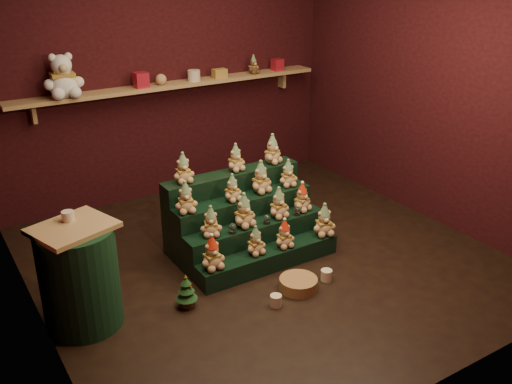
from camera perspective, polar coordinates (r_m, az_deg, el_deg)
ground at (r=5.38m, az=0.95°, el=-6.74°), size 4.00×4.00×0.00m
back_wall at (r=6.60m, az=-8.92°, el=11.68°), size 4.00×0.10×2.80m
front_wall at (r=3.41m, az=20.29°, el=-0.35°), size 4.00×0.10×2.80m
left_wall at (r=4.13m, az=-23.50°, el=3.20°), size 0.10×4.00×2.80m
right_wall at (r=6.17m, az=17.47°, el=10.12°), size 0.10×4.00×2.80m
back_shelf at (r=6.47m, az=-8.22°, el=10.52°), size 3.60×0.26×0.24m
riser_tier_front at (r=5.20m, az=1.29°, el=-6.70°), size 1.40×0.22×0.18m
riser_tier_midfront at (r=5.32m, az=-0.01°, el=-4.87°), size 1.40×0.22×0.36m
riser_tier_midback at (r=5.45m, az=-1.24°, el=-3.11°), size 1.40×0.22×0.54m
riser_tier_back at (r=5.58m, az=-2.42°, el=-1.44°), size 1.40×0.22×0.72m
teddy_0 at (r=4.82m, az=-4.42°, el=-6.06°), size 0.23×0.20×0.30m
teddy_1 at (r=5.04m, az=-0.05°, el=-4.87°), size 0.20×0.18×0.26m
teddy_2 at (r=5.16m, az=2.86°, el=-4.18°), size 0.19×0.17×0.27m
teddy_3 at (r=5.39m, az=6.82°, el=-2.78°), size 0.26×0.25×0.31m
teddy_4 at (r=4.98m, az=-4.54°, el=-2.93°), size 0.25×0.24×0.27m
teddy_5 at (r=5.12m, az=-1.22°, el=-1.85°), size 0.26×0.25×0.31m
teddy_6 at (r=5.30m, az=2.27°, el=-1.09°), size 0.22×0.21×0.29m
teddy_7 at (r=5.45m, az=4.62°, el=-0.52°), size 0.24×0.23×0.28m
teddy_8 at (r=5.01m, az=-7.05°, el=-0.53°), size 0.23×0.22×0.28m
teddy_9 at (r=5.21m, az=-2.39°, el=0.42°), size 0.21×0.19×0.25m
teddy_10 at (r=5.39m, az=0.48°, el=1.51°), size 0.25×0.23×0.31m
teddy_11 at (r=5.55m, az=3.22°, el=1.89°), size 0.21×0.20×0.26m
teddy_12 at (r=5.19m, az=-7.31°, el=2.40°), size 0.21×0.19×0.28m
teddy_13 at (r=5.43m, az=-2.05°, el=3.45°), size 0.21×0.19×0.26m
teddy_14 at (r=5.63m, az=1.64°, el=4.31°), size 0.26×0.25×0.29m
snow_globe_a at (r=5.04m, az=-2.37°, el=-3.65°), size 0.07×0.07×0.09m
snow_globe_b at (r=5.21m, az=1.08°, el=-2.73°), size 0.06×0.06×0.09m
snow_globe_c at (r=5.39m, az=4.13°, el=-1.88°), size 0.07×0.07×0.09m
side_table at (r=4.51m, az=-17.23°, el=-8.07°), size 0.66×0.60×0.84m
table_ornament at (r=4.39m, az=-18.29°, el=-2.29°), size 0.09×0.09×0.07m
mini_christmas_tree at (r=4.67m, az=-6.98°, el=-9.82°), size 0.18×0.18×0.30m
mug_left at (r=4.71m, az=2.00°, el=-10.79°), size 0.10×0.10×0.10m
mug_right at (r=5.07m, az=7.05°, el=-8.26°), size 0.10×0.10×0.10m
wicker_basket at (r=4.93m, az=4.25°, el=-9.15°), size 0.36×0.36×0.10m
white_bear at (r=6.00m, az=-18.86°, el=11.49°), size 0.41×0.38×0.54m
brown_bear at (r=6.88m, az=-0.26°, el=12.62°), size 0.17×0.16×0.21m
gift_tin_red_a at (r=6.28m, az=-11.43°, el=10.92°), size 0.14×0.14×0.16m
gift_tin_cream at (r=6.53m, az=-6.23°, el=11.50°), size 0.14×0.14×0.12m
gift_tin_red_b at (r=7.08m, az=2.15°, el=12.61°), size 0.12×0.12×0.14m
shelf_plush_ball at (r=6.37m, az=-9.48°, el=11.04°), size 0.12×0.12×0.12m
scarf_gift_box at (r=6.67m, az=-3.66°, el=11.76°), size 0.16×0.10×0.10m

